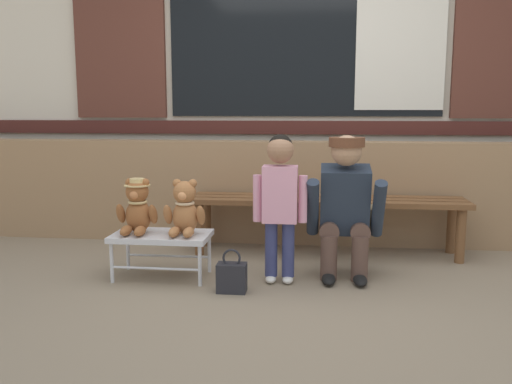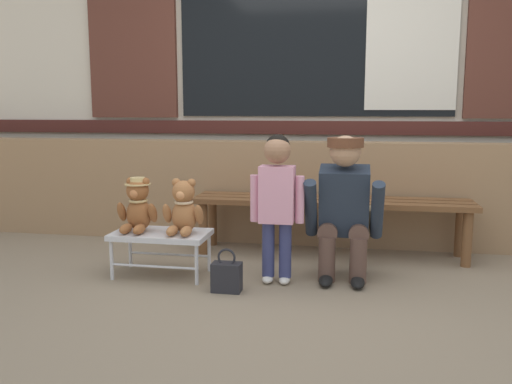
{
  "view_description": "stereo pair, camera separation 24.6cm",
  "coord_description": "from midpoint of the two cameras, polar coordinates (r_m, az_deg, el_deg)",
  "views": [
    {
      "loc": [
        0.14,
        -3.05,
        1.11
      ],
      "look_at": [
        -0.29,
        0.58,
        0.55
      ],
      "focal_mm": 37.85,
      "sensor_mm": 36.0,
      "label": 1
    },
    {
      "loc": [
        0.38,
        -3.02,
        1.11
      ],
      "look_at": [
        -0.29,
        0.58,
        0.55
      ],
      "focal_mm": 37.85,
      "sensor_mm": 36.0,
      "label": 2
    }
  ],
  "objects": [
    {
      "name": "teddy_bear_plain",
      "position": [
        3.57,
        -9.52,
        -1.86
      ],
      "size": [
        0.28,
        0.26,
        0.36
      ],
      "color": "#A86B3D",
      "rests_on": "small_display_bench"
    },
    {
      "name": "handbag_on_ground",
      "position": [
        3.35,
        -4.71,
        -8.94
      ],
      "size": [
        0.18,
        0.11,
        0.27
      ],
      "color": "#232328",
      "rests_on": "ground"
    },
    {
      "name": "teddy_bear_with_hat",
      "position": [
        3.67,
        -14.33,
        -1.58
      ],
      "size": [
        0.28,
        0.27,
        0.36
      ],
      "color": "#93562D",
      "rests_on": "small_display_bench"
    },
    {
      "name": "brick_low_wall",
      "position": [
        4.52,
        3.27,
        -0.02
      ],
      "size": [
        7.92,
        0.25,
        0.85
      ],
      "primitive_type": "cube",
      "color": "#997551",
      "rests_on": "ground"
    },
    {
      "name": "child_standing",
      "position": [
        3.42,
        0.5,
        -0.02
      ],
      "size": [
        0.35,
        0.18,
        0.96
      ],
      "color": "navy",
      "rests_on": "ground"
    },
    {
      "name": "ground_plane",
      "position": [
        3.24,
        1.68,
        -11.33
      ],
      "size": [
        60.0,
        60.0,
        0.0
      ],
      "primitive_type": "plane",
      "color": "#84725B"
    },
    {
      "name": "shop_facade",
      "position": [
        5.01,
        3.8,
        14.94
      ],
      "size": [
        8.08,
        0.26,
        3.28
      ],
      "color": "beige",
      "rests_on": "ground"
    },
    {
      "name": "adult_crouching",
      "position": [
        3.58,
        7.59,
        -1.51
      ],
      "size": [
        0.5,
        0.49,
        0.95
      ],
      "color": "brown",
      "rests_on": "ground"
    },
    {
      "name": "wooden_bench_long",
      "position": [
        4.16,
        5.79,
        -1.54
      ],
      "size": [
        2.1,
        0.4,
        0.44
      ],
      "color": "brown",
      "rests_on": "ground"
    },
    {
      "name": "small_display_bench",
      "position": [
        3.66,
        -11.87,
        -4.83
      ],
      "size": [
        0.64,
        0.36,
        0.3
      ],
      "color": "silver",
      "rests_on": "ground"
    }
  ]
}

